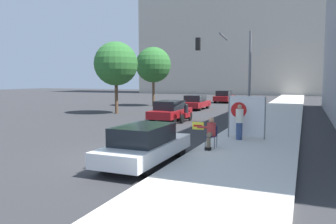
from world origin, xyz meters
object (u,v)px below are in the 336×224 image
(jogger_on_sidewalk, at_px, (239,122))
(street_tree_midblock, at_px, (153,65))
(car_on_road_midblock, at_px, (196,102))
(car_on_road_distant, at_px, (224,97))
(motorcycle_on_road, at_px, (186,114))
(traffic_light_pole, at_px, (230,60))
(street_tree_near_curb, at_px, (116,64))
(seated_protester, at_px, (210,132))
(car_on_road_nearest, at_px, (170,111))
(protest_banner, at_px, (246,116))
(parked_car_curbside, at_px, (145,144))

(jogger_on_sidewalk, height_order, street_tree_midblock, street_tree_midblock)
(car_on_road_midblock, xyz_separation_m, car_on_road_distant, (0.32, 10.69, 0.05))
(car_on_road_distant, height_order, motorcycle_on_road, car_on_road_distant)
(traffic_light_pole, height_order, street_tree_near_curb, street_tree_near_curb)
(seated_protester, bearing_deg, traffic_light_pole, 101.80)
(motorcycle_on_road, relative_size, street_tree_near_curb, 0.37)
(seated_protester, bearing_deg, street_tree_midblock, 124.71)
(car_on_road_nearest, height_order, car_on_road_midblock, car_on_road_nearest)
(jogger_on_sidewalk, xyz_separation_m, traffic_light_pole, (-1.96, 6.83, 3.16))
(car_on_road_midblock, relative_size, motorcycle_on_road, 1.94)
(car_on_road_distant, xyz_separation_m, street_tree_near_curb, (-5.42, -16.98, 3.48))
(car_on_road_midblock, bearing_deg, street_tree_near_curb, -129.06)
(jogger_on_sidewalk, distance_m, street_tree_near_curb, 15.80)
(seated_protester, height_order, car_on_road_midblock, car_on_road_midblock)
(seated_protester, distance_m, protest_banner, 2.97)
(jogger_on_sidewalk, distance_m, traffic_light_pole, 7.77)
(protest_banner, bearing_deg, street_tree_midblock, 126.46)
(protest_banner, height_order, street_tree_midblock, street_tree_midblock)
(street_tree_near_curb, bearing_deg, motorcycle_on_road, -22.82)
(car_on_road_nearest, xyz_separation_m, motorcycle_on_road, (1.32, -0.31, -0.17))
(car_on_road_midblock, distance_m, motorcycle_on_road, 9.74)
(car_on_road_midblock, bearing_deg, protest_banner, -64.18)
(jogger_on_sidewalk, xyz_separation_m, car_on_road_nearest, (-6.08, 6.58, -0.27))
(jogger_on_sidewalk, height_order, protest_banner, protest_banner)
(traffic_light_pole, xyz_separation_m, motorcycle_on_road, (-2.81, -0.55, -3.61))
(car_on_road_nearest, xyz_separation_m, car_on_road_midblock, (-1.07, 9.13, -0.01))
(parked_car_curbside, bearing_deg, traffic_light_pole, 88.48)
(motorcycle_on_road, distance_m, street_tree_near_curb, 8.93)
(protest_banner, xyz_separation_m, car_on_road_nearest, (-6.30, 6.11, -0.49))
(street_tree_midblock, bearing_deg, seated_protester, -59.33)
(street_tree_near_curb, bearing_deg, street_tree_midblock, 94.16)
(seated_protester, distance_m, car_on_road_nearest, 10.40)
(protest_banner, bearing_deg, traffic_light_pole, 108.91)
(protest_banner, relative_size, street_tree_near_curb, 0.32)
(car_on_road_midblock, bearing_deg, parked_car_curbside, -76.70)
(parked_car_curbside, bearing_deg, motorcycle_on_road, 102.54)
(car_on_road_nearest, height_order, street_tree_midblock, street_tree_midblock)
(motorcycle_on_road, distance_m, street_tree_midblock, 15.00)
(car_on_road_distant, bearing_deg, seated_protester, -77.97)
(seated_protester, relative_size, protest_banner, 0.62)
(jogger_on_sidewalk, relative_size, motorcycle_on_road, 0.71)
(motorcycle_on_road, bearing_deg, parked_car_curbside, -77.46)
(protest_banner, bearing_deg, motorcycle_on_road, 130.67)
(jogger_on_sidewalk, distance_m, car_on_road_midblock, 17.27)
(car_on_road_midblock, bearing_deg, jogger_on_sidewalk, -65.52)
(protest_banner, relative_size, car_on_road_distant, 0.47)
(car_on_road_distant, distance_m, street_tree_near_curb, 18.16)
(traffic_light_pole, xyz_separation_m, car_on_road_midblock, (-5.20, 8.89, -3.44))
(car_on_road_distant, relative_size, street_tree_midblock, 0.63)
(jogger_on_sidewalk, xyz_separation_m, car_on_road_midblock, (-7.16, 15.71, -0.28))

